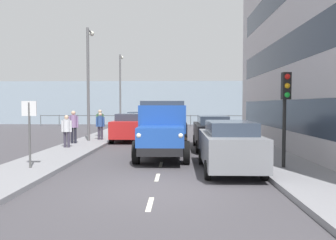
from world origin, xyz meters
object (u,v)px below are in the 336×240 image
pedestrian_couple_a (100,124)px  car_grey_kerbside_near (229,145)px  lamp_post_promenade (89,74)px  car_black_kerbside_1 (212,132)px  pedestrian_couple_b (100,121)px  car_red_oppositeside_0 (129,127)px  traffic_light_near (286,99)px  pedestrian_near_railing (74,124)px  truck_vintage_blue (163,131)px  street_sign (29,122)px  car_white_oppositeside_1 (139,123)px  lamp_post_far (121,85)px  pedestrian_strolling (67,129)px

pedestrian_couple_a → car_grey_kerbside_near: bearing=126.4°
car_grey_kerbside_near → lamp_post_promenade: (7.00, -8.27, 3.18)m
car_black_kerbside_1 → pedestrian_couple_b: 8.71m
car_red_oppositeside_0 → traffic_light_near: 11.61m
pedestrian_couple_b → traffic_light_near: size_ratio=0.56×
pedestrian_near_railing → lamp_post_promenade: size_ratio=0.27×
truck_vintage_blue → car_black_kerbside_1: 3.90m
lamp_post_promenade → street_sign: bearing=91.8°
truck_vintage_blue → pedestrian_couple_b: size_ratio=3.16×
car_white_oppositeside_1 → traffic_light_near: 15.98m
lamp_post_far → street_sign: (-0.23, 19.27, -2.41)m
car_white_oppositeside_1 → pedestrian_near_railing: pedestrian_near_railing is taller
truck_vintage_blue → pedestrian_couple_a: bearing=-56.4°
car_grey_kerbside_near → traffic_light_near: (-1.85, 0.07, 1.58)m
pedestrian_couple_a → traffic_light_near: (-8.31, 8.85, 1.36)m
truck_vintage_blue → lamp_post_promenade: size_ratio=0.85×
car_grey_kerbside_near → traffic_light_near: traffic_light_near is taller
car_black_kerbside_1 → pedestrian_near_railing: 7.57m
car_grey_kerbside_near → lamp_post_far: size_ratio=0.64×
street_sign → pedestrian_couple_a: bearing=-91.6°
car_white_oppositeside_1 → street_sign: street_sign is taller
car_red_oppositeside_0 → street_sign: street_sign is taller
lamp_post_far → street_sign: lamp_post_far is taller
pedestrian_near_railing → street_sign: size_ratio=0.80×
car_black_kerbside_1 → car_red_oppositeside_0: size_ratio=1.12×
car_white_oppositeside_1 → pedestrian_strolling: 9.66m
car_white_oppositeside_1 → lamp_post_promenade: 7.24m
car_red_oppositeside_0 → lamp_post_promenade: bearing=25.6°
car_grey_kerbside_near → lamp_post_far: lamp_post_far is taller
pedestrian_strolling → lamp_post_far: (-0.33, -13.87, 3.00)m
pedestrian_couple_b → lamp_post_far: lamp_post_far is taller
pedestrian_near_railing → car_red_oppositeside_0: bearing=-137.2°
pedestrian_couple_a → street_sign: 9.14m
pedestrian_strolling → pedestrian_near_railing: (0.21, -1.77, 0.12)m
truck_vintage_blue → pedestrian_strolling: 5.45m
car_white_oppositeside_1 → street_sign: 14.88m
car_red_oppositeside_0 → traffic_light_near: (-6.63, 9.40, 1.58)m
car_red_oppositeside_0 → car_white_oppositeside_1: same height
car_grey_kerbside_near → car_red_oppositeside_0: 10.48m
pedestrian_strolling → pedestrian_near_railing: pedestrian_near_railing is taller
car_white_oppositeside_1 → truck_vintage_blue: bearing=101.5°
pedestrian_strolling → pedestrian_couple_a: (-0.82, -3.73, 0.02)m
car_red_oppositeside_0 → pedestrian_near_railing: pedestrian_near_railing is taller
lamp_post_far → lamp_post_promenade: bearing=89.7°
pedestrian_couple_b → traffic_light_near: bearing=128.8°
pedestrian_couple_a → lamp_post_promenade: (0.53, 0.51, 2.96)m
pedestrian_strolling → lamp_post_far: lamp_post_far is taller
car_grey_kerbside_near → pedestrian_near_railing: bearing=-42.4°
car_red_oppositeside_0 → pedestrian_strolling: bearing=59.7°
pedestrian_strolling → pedestrian_near_railing: bearing=-83.3°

